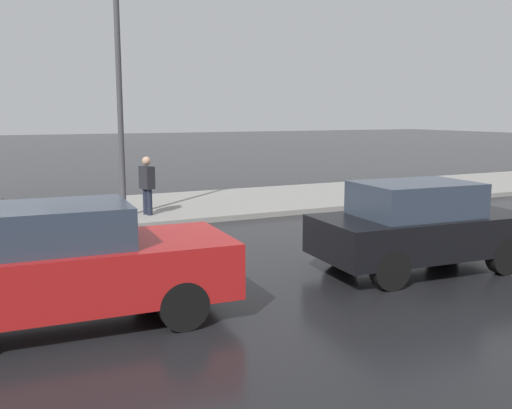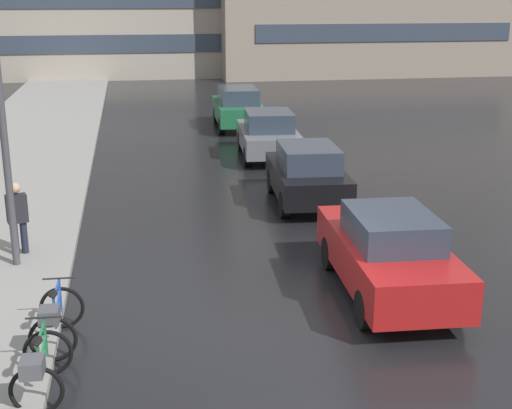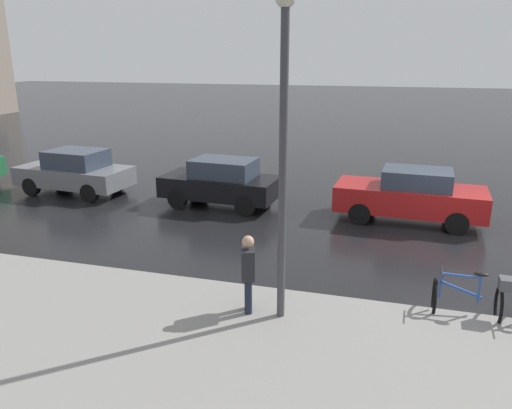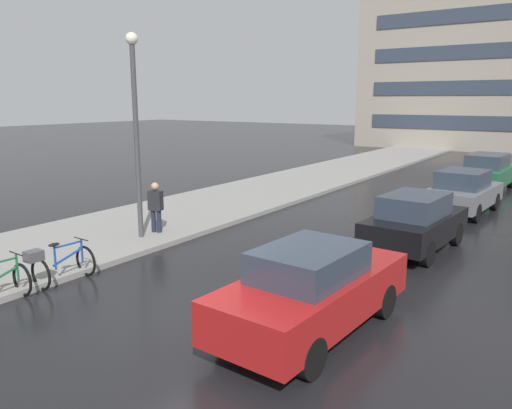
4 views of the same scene
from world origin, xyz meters
name	(u,v)px [view 2 (image 2 of 4)]	position (x,y,z in m)	size (l,w,h in m)	color
ground_plane	(287,331)	(0.00, 0.00, 0.00)	(140.00, 140.00, 0.00)	black
sidewalk_kerb	(1,186)	(-6.00, 10.00, 0.07)	(4.80, 60.00, 0.14)	gray
bicycle_nearest	(40,368)	(-3.66, -1.42, 0.48)	(0.75, 1.35, 0.95)	black
bicycle_second	(56,319)	(-3.59, 0.04, 0.49)	(0.76, 1.45, 0.96)	black
car_red	(388,253)	(2.10, 1.15, 0.79)	(1.93, 4.34, 1.58)	#AD1919
car_black	(307,174)	(2.08, 7.04, 0.79)	(1.94, 3.84, 1.55)	black
car_grey	(268,134)	(2.12, 12.53, 0.78)	(2.08, 4.09, 1.56)	slate
car_green	(238,107)	(1.96, 18.10, 0.84)	(1.93, 4.23, 1.64)	#1E6038
pedestrian	(18,217)	(-4.66, 4.10, 0.92)	(0.45, 0.35, 1.63)	#1E2333
streetlamp	(0,94)	(-4.66, 3.48, 3.46)	(0.33, 0.33, 5.76)	#424247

